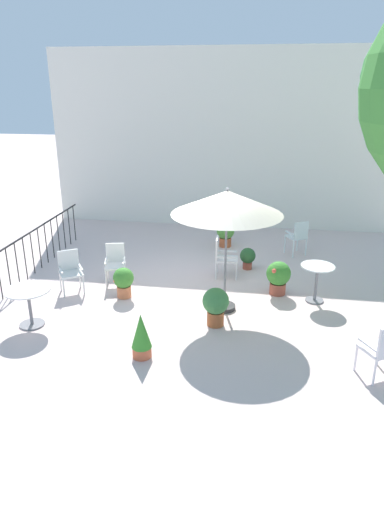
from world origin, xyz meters
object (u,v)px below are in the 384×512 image
at_px(potted_plant_2, 124,281).
at_px(potted_plant_5, 141,335).
at_px(cafe_table_1, 317,277).
at_px(patio_chair_3, 115,262).
at_px(patio_chair_0, 70,269).
at_px(potted_plant_3, 225,233).
at_px(potted_plant_4, 216,304).
at_px(potted_plant_1, 248,257).
at_px(patio_chair_1, 298,235).
at_px(cafe_table_0, 29,300).
at_px(potted_plant_0, 278,276).
at_px(patio_chair_4, 384,347).
at_px(patio_umbrella_0, 227,204).
at_px(patio_chair_2, 223,255).

bearing_deg(potted_plant_2, potted_plant_5, -65.99).
xyz_separation_m(cafe_table_1, patio_chair_3, (-4.28, 0.22, -0.02)).
bearing_deg(patio_chair_0, patio_chair_3, 32.58).
bearing_deg(potted_plant_3, potted_plant_4, -87.17).
height_order(potted_plant_1, potted_plant_4, potted_plant_4).
bearing_deg(patio_chair_1, potted_plant_5, -117.64).
distance_m(cafe_table_0, potted_plant_0, 4.96).
bearing_deg(potted_plant_5, potted_plant_2, 114.01).
bearing_deg(potted_plant_1, potted_plant_2, -141.37).
relative_size(patio_chair_4, potted_plant_2, 1.45).
bearing_deg(patio_chair_4, patio_chair_3, 151.11).
relative_size(cafe_table_0, patio_chair_3, 0.91).
height_order(potted_plant_0, potted_plant_4, potted_plant_4).
bearing_deg(potted_plant_3, potted_plant_1, -66.49).
xyz_separation_m(patio_umbrella_0, potted_plant_1, (0.36, 2.18, -1.83)).
bearing_deg(patio_umbrella_0, patio_chair_2, 96.72).
distance_m(patio_chair_0, potted_plant_5, 3.10).
height_order(cafe_table_1, potted_plant_3, cafe_table_1).
relative_size(cafe_table_1, patio_chair_2, 0.85).
bearing_deg(patio_chair_3, potted_plant_2, -59.74).
bearing_deg(patio_chair_2, patio_chair_4, -52.60).
bearing_deg(patio_chair_0, potted_plant_3, 48.75).
bearing_deg(cafe_table_0, potted_plant_2, 46.97).
distance_m(cafe_table_1, patio_chair_4, 2.65).
height_order(potted_plant_3, potted_plant_5, potted_plant_5).
height_order(patio_chair_1, patio_chair_3, patio_chair_1).
height_order(patio_chair_1, potted_plant_2, patio_chair_1).
xyz_separation_m(patio_chair_3, potted_plant_1, (2.84, 1.33, -0.22)).
relative_size(cafe_table_1, potted_plant_1, 1.49).
height_order(patio_chair_0, patio_chair_4, patio_chair_4).
xyz_separation_m(patio_chair_2, patio_chair_4, (2.72, -3.56, 0.03)).
bearing_deg(patio_chair_4, cafe_table_1, 105.98).
height_order(patio_umbrella_0, cafe_table_0, patio_umbrella_0).
distance_m(patio_chair_0, potted_plant_1, 4.12).
xyz_separation_m(cafe_table_1, patio_chair_4, (0.73, -2.55, -0.00)).
relative_size(potted_plant_4, potted_plant_5, 0.94).
xyz_separation_m(patio_umbrella_0, potted_plant_0, (1.05, 0.87, -1.73)).
relative_size(patio_chair_0, potted_plant_3, 1.28).
xyz_separation_m(cafe_table_1, potted_plant_4, (-1.90, -1.31, -0.12)).
height_order(patio_chair_3, potted_plant_0, patio_chair_3).
relative_size(patio_chair_2, potted_plant_0, 1.28).
height_order(patio_chair_0, potted_plant_1, patio_chair_0).
height_order(cafe_table_0, potted_plant_1, cafe_table_0).
bearing_deg(potted_plant_5, patio_chair_1, 62.36).
height_order(patio_chair_2, patio_chair_3, patio_chair_2).
bearing_deg(cafe_table_1, potted_plant_1, 132.93).
relative_size(patio_umbrella_0, potted_plant_3, 3.49).
relative_size(cafe_table_0, patio_chair_4, 0.87).
height_order(patio_chair_4, potted_plant_0, patio_chair_4).
bearing_deg(patio_umbrella_0, potted_plant_5, -121.39).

